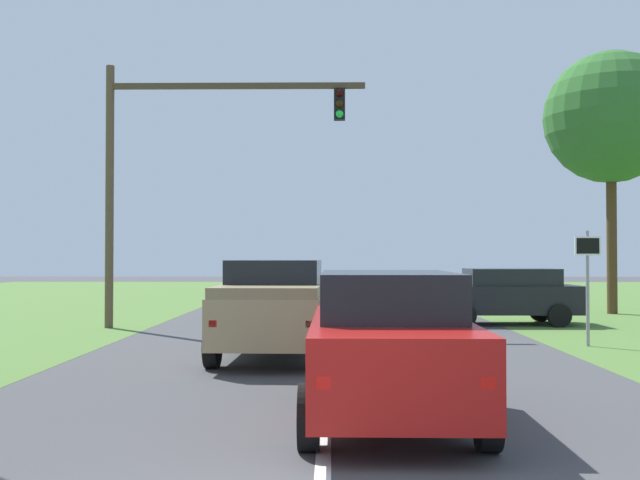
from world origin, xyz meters
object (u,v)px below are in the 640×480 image
(oak_tree_right, at_px, (611,118))
(crossing_suv_far, at_px, (506,295))
(keep_moving_sign, at_px, (588,273))
(pickup_truck_lead, at_px, (276,308))
(traffic_light, at_px, (177,154))
(red_suv_near, at_px, (388,342))

(oak_tree_right, xyz_separation_m, crossing_suv_far, (-4.78, -4.18, -6.15))
(crossing_suv_far, bearing_deg, keep_moving_sign, -83.73)
(pickup_truck_lead, bearing_deg, crossing_suv_far, 49.69)
(pickup_truck_lead, relative_size, oak_tree_right, 0.54)
(traffic_light, xyz_separation_m, oak_tree_right, (14.54, 5.49, 2.02))
(pickup_truck_lead, bearing_deg, oak_tree_right, 46.35)
(red_suv_near, height_order, crossing_suv_far, red_suv_near)
(red_suv_near, bearing_deg, pickup_truck_lead, 107.97)
(keep_moving_sign, bearing_deg, pickup_truck_lead, -163.65)
(keep_moving_sign, distance_m, oak_tree_right, 11.84)
(crossing_suv_far, bearing_deg, oak_tree_right, 41.13)
(keep_moving_sign, xyz_separation_m, oak_tree_right, (4.18, 9.70, 5.35))
(red_suv_near, bearing_deg, traffic_light, 113.32)
(pickup_truck_lead, relative_size, crossing_suv_far, 1.13)
(traffic_light, relative_size, crossing_suv_far, 1.70)
(keep_moving_sign, height_order, crossing_suv_far, keep_moving_sign)
(pickup_truck_lead, relative_size, keep_moving_sign, 1.90)
(oak_tree_right, bearing_deg, keep_moving_sign, -113.30)
(red_suv_near, distance_m, pickup_truck_lead, 6.01)
(red_suv_near, xyz_separation_m, oak_tree_right, (9.37, 17.49, 6.05))
(pickup_truck_lead, height_order, traffic_light, traffic_light)
(crossing_suv_far, bearing_deg, traffic_light, -172.34)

